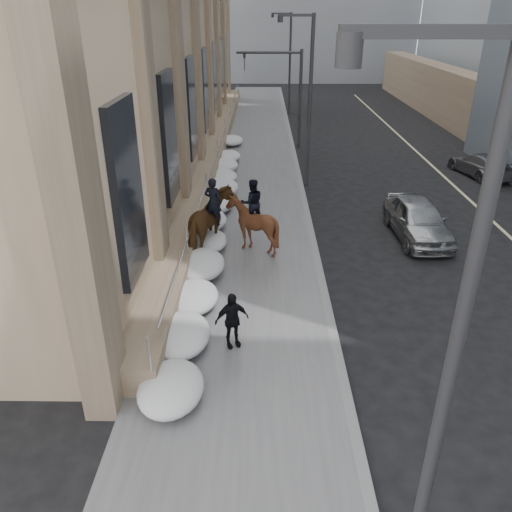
{
  "coord_description": "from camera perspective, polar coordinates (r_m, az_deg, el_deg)",
  "views": [
    {
      "loc": [
        0.64,
        -10.75,
        8.06
      ],
      "look_at": [
        0.47,
        2.18,
        1.7
      ],
      "focal_mm": 35.0,
      "sensor_mm": 36.0,
      "label": 1
    }
  ],
  "objects": [
    {
      "name": "ground",
      "position": [
        13.45,
        -2.17,
        -10.65
      ],
      "size": [
        140.0,
        140.0,
        0.0
      ],
      "primitive_type": "plane",
      "color": "black",
      "rests_on": "ground"
    },
    {
      "name": "traffic_signal",
      "position": [
        33.03,
        3.42,
        19.09
      ],
      "size": [
        4.1,
        0.22,
        6.0
      ],
      "color": "#2D2D30",
      "rests_on": "ground"
    },
    {
      "name": "car_silver",
      "position": [
        20.49,
        17.99,
        4.03
      ],
      "size": [
        2.02,
        4.6,
        1.54
      ],
      "primitive_type": "imported",
      "rotation": [
        0.0,
        0.0,
        0.04
      ],
      "color": "#929499",
      "rests_on": "ground"
    },
    {
      "name": "sidewalk",
      "position": [
        22.24,
        -0.95,
        5.11
      ],
      "size": [
        5.0,
        80.0,
        0.12
      ],
      "primitive_type": "cube",
      "color": "#505053",
      "rests_on": "ground"
    },
    {
      "name": "mounted_horse_right",
      "position": [
        18.07,
        -0.47,
        3.97
      ],
      "size": [
        2.0,
        2.15,
        2.66
      ],
      "rotation": [
        0.0,
        0.0,
        3.39
      ],
      "color": "#412212",
      "rests_on": "sidewalk"
    },
    {
      "name": "streetlight_near",
      "position": [
        6.25,
        20.53,
        -9.57
      ],
      "size": [
        1.71,
        0.24,
        8.0
      ],
      "color": "#2D2D30",
      "rests_on": "ground"
    },
    {
      "name": "streetlight_mid",
      "position": [
        25.08,
        5.84,
        18.09
      ],
      "size": [
        1.71,
        0.24,
        8.0
      ],
      "color": "#2D2D30",
      "rests_on": "ground"
    },
    {
      "name": "car_grey",
      "position": [
        29.95,
        24.24,
        9.52
      ],
      "size": [
        2.64,
        4.51,
        1.23
      ],
      "primitive_type": "imported",
      "rotation": [
        0.0,
        0.0,
        3.37
      ],
      "color": "#595B61",
      "rests_on": "ground"
    },
    {
      "name": "streetlight_far",
      "position": [
        44.93,
        3.69,
        21.7
      ],
      "size": [
        1.71,
        0.24,
        8.0
      ],
      "color": "#2D2D30",
      "rests_on": "ground"
    },
    {
      "name": "snow_bank",
      "position": [
        20.43,
        -5.11,
        4.28
      ],
      "size": [
        1.7,
        18.1,
        0.76
      ],
      "color": "silver",
      "rests_on": "sidewalk"
    },
    {
      "name": "curb",
      "position": [
        22.32,
        5.81,
        5.05
      ],
      "size": [
        0.24,
        80.0,
        0.12
      ],
      "primitive_type": "cube",
      "color": "slate",
      "rests_on": "ground"
    },
    {
      "name": "lane_line",
      "position": [
        24.34,
        24.67,
        4.41
      ],
      "size": [
        0.15,
        70.0,
        0.01
      ],
      "primitive_type": "cube",
      "color": "#BFB78C",
      "rests_on": "ground"
    },
    {
      "name": "mounted_horse_left",
      "position": [
        17.81,
        -5.13,
        3.79
      ],
      "size": [
        1.89,
        2.92,
        2.79
      ],
      "rotation": [
        0.0,
        0.0,
        2.87
      ],
      "color": "#452B14",
      "rests_on": "sidewalk"
    },
    {
      "name": "pedestrian",
      "position": [
        12.97,
        -2.78,
        -7.34
      ],
      "size": [
        0.99,
        0.71,
        1.57
      ],
      "primitive_type": "imported",
      "rotation": [
        0.0,
        0.0,
        0.4
      ],
      "color": "black",
      "rests_on": "sidewalk"
    }
  ]
}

